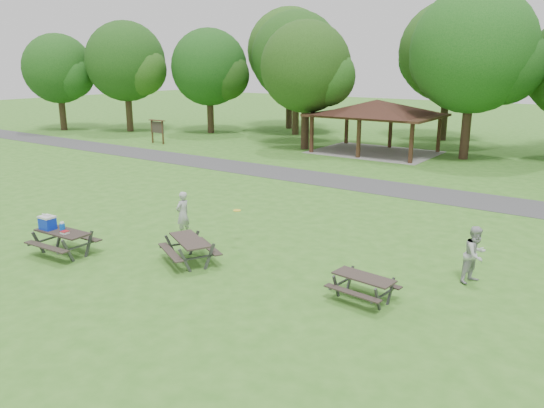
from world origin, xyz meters
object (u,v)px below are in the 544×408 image
at_px(picnic_table_near, 58,232).
at_px(frisbee_thrower, 183,214).
at_px(frisbee_catcher, 475,255).
at_px(picnic_table_middle, 189,245).

relative_size(picnic_table_near, frisbee_thrower, 1.22).
relative_size(picnic_table_near, frisbee_catcher, 1.21).
distance_m(frisbee_thrower, frisbee_catcher, 10.24).
bearing_deg(frisbee_catcher, frisbee_thrower, 120.61).
bearing_deg(frisbee_catcher, picnic_table_near, 135.46).
distance_m(picnic_table_middle, frisbee_thrower, 2.86).
bearing_deg(frisbee_thrower, picnic_table_near, -28.66).
distance_m(picnic_table_near, picnic_table_middle, 4.62).
relative_size(picnic_table_near, picnic_table_middle, 0.86).
relative_size(frisbee_thrower, frisbee_catcher, 0.99).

